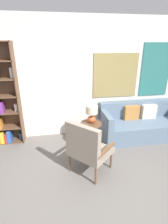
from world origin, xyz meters
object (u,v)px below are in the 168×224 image
at_px(armchair, 87,147).
at_px(couch, 141,124).
at_px(table_lamp, 92,112).
at_px(side_table, 91,126).

height_order(armchair, couch, armchair).
xyz_separation_m(couch, table_lamp, (-1.29, -0.26, 0.49)).
distance_m(armchair, couch, 1.92).
distance_m(armchair, table_lamp, 0.92).
bearing_deg(couch, table_lamp, -168.42).
xyz_separation_m(armchair, table_lamp, (0.26, 0.84, 0.26)).
xyz_separation_m(side_table, table_lamp, (0.02, 0.03, 0.30)).
relative_size(armchair, couch, 0.50).
xyz_separation_m(armchair, side_table, (0.24, 0.81, -0.05)).
height_order(couch, table_lamp, table_lamp).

